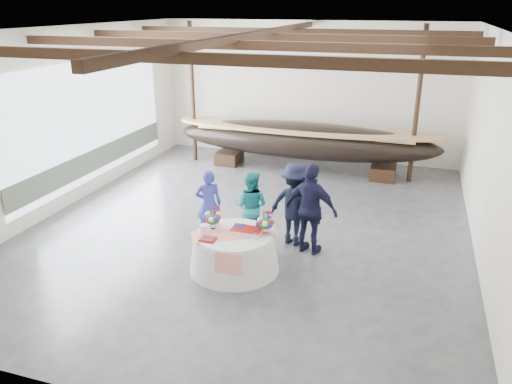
% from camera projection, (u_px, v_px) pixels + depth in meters
% --- Properties ---
extents(floor, '(10.00, 12.00, 0.01)m').
position_uv_depth(floor, '(252.00, 224.00, 12.07)').
color(floor, '#3D3D42').
rests_on(floor, ground).
extents(wall_back, '(10.00, 0.02, 4.50)m').
position_uv_depth(wall_back, '(309.00, 91.00, 16.60)').
color(wall_back, silver).
rests_on(wall_back, ground).
extents(wall_front, '(10.00, 0.02, 4.50)m').
position_uv_depth(wall_front, '(94.00, 251.00, 5.93)').
color(wall_front, silver).
rests_on(wall_front, ground).
extents(wall_left, '(0.02, 12.00, 4.50)m').
position_uv_depth(wall_left, '(66.00, 119.00, 12.70)').
color(wall_left, silver).
rests_on(wall_left, ground).
extents(wall_right, '(0.02, 12.00, 4.50)m').
position_uv_depth(wall_right, '(492.00, 153.00, 9.83)').
color(wall_right, silver).
rests_on(wall_right, ground).
extents(ceiling, '(10.00, 12.00, 0.01)m').
position_uv_depth(ceiling, '(252.00, 29.00, 10.47)').
color(ceiling, white).
rests_on(ceiling, wall_back).
extents(pavilion_structure, '(9.80, 11.76, 4.50)m').
position_uv_depth(pavilion_structure, '(262.00, 50.00, 11.33)').
color(pavilion_structure, black).
rests_on(pavilion_structure, ground).
extents(open_bay, '(0.03, 7.00, 3.20)m').
position_uv_depth(open_bay, '(93.00, 126.00, 13.73)').
color(open_bay, silver).
rests_on(open_bay, ground).
extents(longboat_display, '(8.33, 1.67, 1.56)m').
position_uv_depth(longboat_display, '(304.00, 140.00, 15.57)').
color(longboat_display, black).
rests_on(longboat_display, ground).
extents(banquet_table, '(1.80, 1.80, 0.77)m').
position_uv_depth(banquet_table, '(234.00, 251.00, 9.92)').
color(banquet_table, silver).
rests_on(banquet_table, ground).
extents(tabletop_items, '(1.71, 1.31, 0.40)m').
position_uv_depth(tabletop_items, '(236.00, 224.00, 9.86)').
color(tabletop_items, red).
rests_on(tabletop_items, banquet_table).
extents(guest_woman_blue, '(0.70, 0.60, 1.61)m').
position_uv_depth(guest_woman_blue, '(209.00, 204.00, 11.14)').
color(guest_woman_blue, navy).
rests_on(guest_woman_blue, ground).
extents(guest_woman_teal, '(0.81, 0.64, 1.64)m').
position_uv_depth(guest_woman_teal, '(251.00, 206.00, 10.97)').
color(guest_woman_teal, teal).
rests_on(guest_woman_teal, ground).
extents(guest_man_left, '(1.34, 0.99, 1.86)m').
position_uv_depth(guest_man_left, '(295.00, 204.00, 10.81)').
color(guest_man_left, black).
rests_on(guest_man_left, ground).
extents(guest_man_right, '(1.24, 0.75, 1.98)m').
position_uv_depth(guest_man_right, '(311.00, 209.00, 10.38)').
color(guest_man_right, black).
rests_on(guest_man_right, ground).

